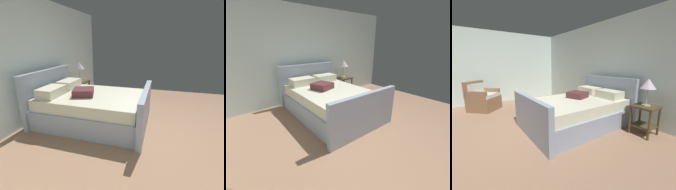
{
  "view_description": "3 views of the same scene",
  "coord_description": "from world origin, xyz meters",
  "views": [
    {
      "loc": [
        -2.82,
        0.45,
        1.65
      ],
      "look_at": [
        0.25,
        1.37,
        0.62
      ],
      "focal_mm": 26.41,
      "sensor_mm": 36.0,
      "label": 1
    },
    {
      "loc": [
        -1.74,
        -0.96,
        1.64
      ],
      "look_at": [
        -0.01,
        1.23,
        0.67
      ],
      "focal_mm": 24.29,
      "sensor_mm": 36.0,
      "label": 2
    },
    {
      "loc": [
        2.69,
        -0.26,
        1.4
      ],
      "look_at": [
        0.03,
        1.55,
        0.72
      ],
      "focal_mm": 23.32,
      "sensor_mm": 36.0,
      "label": 3
    }
  ],
  "objects": [
    {
      "name": "ground_plane",
      "position": [
        0.0,
        0.0,
        -0.01
      ],
      "size": [
        6.34,
        6.08,
        0.02
      ],
      "primitive_type": "cube",
      "color": "#A3795D"
    },
    {
      "name": "wall_back",
      "position": [
        0.0,
        3.1,
        1.28
      ],
      "size": [
        6.46,
        0.12,
        2.56
      ],
      "primitive_type": "cube",
      "color": "silver",
      "rests_on": "ground"
    },
    {
      "name": "bed",
      "position": [
        0.19,
        1.81,
        0.35
      ],
      "size": [
        1.63,
        2.26,
        1.08
      ],
      "color": "#97A3BA",
      "rests_on": "ground"
    },
    {
      "name": "nightstand_right",
      "position": [
        1.32,
        2.64,
        0.4
      ],
      "size": [
        0.44,
        0.44,
        0.6
      ],
      "color": "#483C21",
      "rests_on": "ground"
    },
    {
      "name": "table_lamp_right",
      "position": [
        1.32,
        2.64,
        1.02
      ],
      "size": [
        0.28,
        0.28,
        0.53
      ],
      "color": "#B7B293",
      "rests_on": "nightstand_right"
    }
  ]
}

